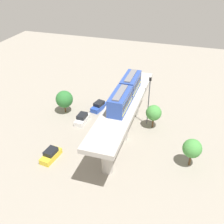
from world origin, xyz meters
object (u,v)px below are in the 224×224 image
(tree_mid_lot, at_px, (192,149))
(signal_post, at_px, (149,100))
(parked_car_yellow, at_px, (51,155))
(parked_car_blue, at_px, (99,106))
(train, at_px, (126,92))
(parked_car_white, at_px, (82,119))
(tree_far_corner, at_px, (154,113))
(tree_near_viaduct, at_px, (64,99))

(tree_mid_lot, xyz_separation_m, signal_post, (-9.10, 9.74, 2.26))
(parked_car_yellow, xyz_separation_m, parked_car_blue, (2.21, 17.82, 0.00))
(train, relative_size, parked_car_white, 3.17)
(tree_far_corner, bearing_deg, parked_car_yellow, -135.48)
(tree_mid_lot, bearing_deg, parked_car_blue, 148.96)
(parked_car_yellow, xyz_separation_m, tree_mid_lot, (22.61, 5.54, 2.67))
(parked_car_white, xyz_separation_m, tree_far_corner, (14.14, 2.56, 2.56))
(signal_post, bearing_deg, parked_car_yellow, -131.47)
(parked_car_yellow, bearing_deg, tree_mid_lot, 21.04)
(parked_car_white, bearing_deg, parked_car_blue, 77.51)
(tree_mid_lot, xyz_separation_m, tree_far_corner, (-7.80, 9.02, -0.11))
(parked_car_blue, distance_m, signal_post, 12.58)
(tree_near_viaduct, distance_m, tree_mid_lot, 28.44)
(parked_car_white, bearing_deg, tree_far_corner, 12.67)
(tree_mid_lot, relative_size, signal_post, 0.49)
(parked_car_white, relative_size, tree_mid_lot, 0.85)
(parked_car_yellow, bearing_deg, parked_car_blue, 90.18)
(tree_near_viaduct, bearing_deg, signal_post, 2.44)
(parked_car_white, relative_size, tree_near_viaduct, 0.85)
(parked_car_white, distance_m, tree_mid_lot, 23.03)
(tree_near_viaduct, relative_size, signal_post, 0.49)
(tree_near_viaduct, height_order, tree_far_corner, tree_near_viaduct)
(train, bearing_deg, parked_car_yellow, -134.19)
(signal_post, bearing_deg, tree_near_viaduct, -177.56)
(tree_far_corner, bearing_deg, parked_car_white, -169.74)
(parked_car_white, height_order, tree_near_viaduct, tree_near_viaduct)
(tree_near_viaduct, xyz_separation_m, tree_far_corner, (19.17, 0.03, 0.15))
(parked_car_white, distance_m, parked_car_yellow, 12.02)
(train, xyz_separation_m, tree_mid_lot, (12.50, -4.86, -5.81))
(tree_far_corner, bearing_deg, tree_mid_lot, -49.13)
(tree_mid_lot, bearing_deg, tree_far_corner, 130.87)
(train, bearing_deg, tree_near_viaduct, 164.09)
(parked_car_yellow, relative_size, tree_mid_lot, 0.88)
(parked_car_white, relative_size, signal_post, 0.41)
(tree_near_viaduct, bearing_deg, parked_car_blue, 26.56)
(train, bearing_deg, parked_car_blue, 136.78)
(parked_car_blue, bearing_deg, signal_post, 0.78)
(tree_near_viaduct, distance_m, signal_post, 18.07)
(parked_car_white, xyz_separation_m, tree_near_viaduct, (-5.04, 2.53, 2.41))
(parked_car_blue, bearing_deg, parked_car_yellow, -83.68)
(parked_car_white, distance_m, parked_car_blue, 6.02)
(parked_car_yellow, height_order, tree_near_viaduct, tree_near_viaduct)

